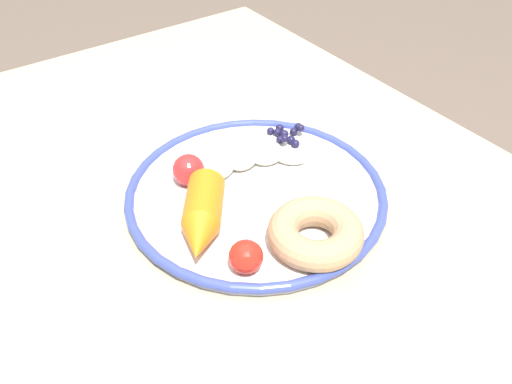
% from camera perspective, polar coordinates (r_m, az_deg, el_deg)
% --- Properties ---
extents(dining_table, '(1.07, 0.76, 0.75)m').
position_cam_1_polar(dining_table, '(0.74, -1.80, -8.42)').
color(dining_table, tan).
rests_on(dining_table, ground_plane).
extents(plate, '(0.32, 0.32, 0.02)m').
position_cam_1_polar(plate, '(0.69, -0.00, -0.18)').
color(plate, silver).
rests_on(plate, dining_table).
extents(banana, '(0.07, 0.16, 0.03)m').
position_cam_1_polar(banana, '(0.71, -1.18, 2.93)').
color(banana, beige).
rests_on(banana, plate).
extents(carrot_orange, '(0.12, 0.11, 0.04)m').
position_cam_1_polar(carrot_orange, '(0.62, -5.55, -2.63)').
color(carrot_orange, orange).
rests_on(carrot_orange, plate).
extents(donut, '(0.14, 0.14, 0.03)m').
position_cam_1_polar(donut, '(0.61, 6.09, -4.16)').
color(donut, tan).
rests_on(donut, plate).
extents(blueberry_pile, '(0.06, 0.05, 0.02)m').
position_cam_1_polar(blueberry_pile, '(0.78, 3.18, 5.94)').
color(blueberry_pile, '#191638').
rests_on(blueberry_pile, plate).
extents(tomato_near, '(0.04, 0.04, 0.04)m').
position_cam_1_polar(tomato_near, '(0.69, -6.89, 2.24)').
color(tomato_near, red).
rests_on(tomato_near, plate).
extents(tomato_mid, '(0.04, 0.04, 0.04)m').
position_cam_1_polar(tomato_mid, '(0.58, -1.03, -6.62)').
color(tomato_mid, red).
rests_on(tomato_mid, plate).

